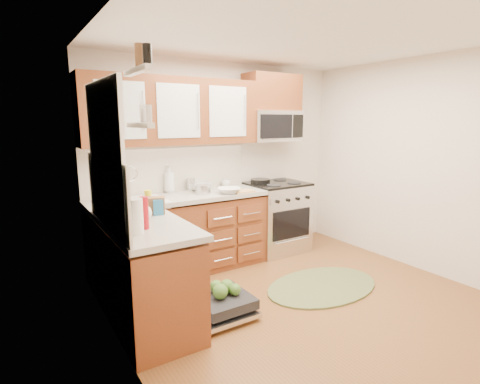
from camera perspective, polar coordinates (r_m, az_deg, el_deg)
floor at (r=3.89m, az=10.65°, el=-16.49°), size 3.50×3.50×0.00m
ceiling at (r=3.54m, az=12.19°, el=22.45°), size 3.50×3.50×0.00m
wall_back at (r=4.91m, az=-2.88°, el=4.71°), size 3.50×0.04×2.50m
wall_left at (r=2.63m, az=-17.43°, el=-1.19°), size 0.04×3.50×2.50m
wall_right at (r=4.87m, az=26.50°, el=3.53°), size 0.04×3.50×2.50m
base_cabinet_back at (r=4.50m, az=-9.00°, el=-6.76°), size 2.05×0.60×0.85m
base_cabinet_left at (r=3.44m, az=-14.05°, el=-12.58°), size 0.60×1.25×0.85m
countertop_back at (r=4.37m, az=-9.13°, el=-0.84°), size 2.07×0.64×0.05m
countertop_left at (r=3.29m, az=-14.27°, el=-4.93°), size 0.64×1.27×0.05m
backsplash_back at (r=4.59m, az=-10.71°, el=3.59°), size 2.05×0.02×0.57m
backsplash_left at (r=3.15m, az=-19.63°, el=-0.15°), size 0.02×1.25×0.57m
upper_cabinets at (r=4.40m, az=-10.23°, el=11.99°), size 2.05×0.35×0.75m
cabinet_over_mw at (r=5.12m, az=4.90°, el=14.86°), size 0.76×0.35×0.47m
range at (r=5.16m, az=5.57°, el=-3.79°), size 0.76×0.64×0.95m
microwave at (r=5.08m, az=4.99°, el=9.98°), size 0.76×0.38×0.40m
sink at (r=4.20m, az=-15.58°, el=-2.99°), size 0.62×0.50×0.26m
dishwasher at (r=3.61m, az=-3.28°, el=-16.86°), size 0.70×0.60×0.20m
window at (r=3.08m, az=-19.93°, el=6.00°), size 0.03×1.05×1.05m
window_blind at (r=3.08m, az=-19.87°, el=12.16°), size 0.02×0.96×0.40m
shelf_upper at (r=2.27m, az=-15.44°, el=17.40°), size 0.04×0.40×0.03m
shelf_lower at (r=2.25m, az=-15.05°, el=9.81°), size 0.04×0.40×0.03m
rug at (r=4.27m, az=12.43°, el=-13.82°), size 1.39×0.96×0.02m
skillet at (r=5.04m, az=3.12°, el=1.71°), size 0.31×0.31×0.05m
stock_pot at (r=4.41m, az=-5.65°, el=0.40°), size 0.23×0.23×0.11m
cutting_board at (r=4.50m, az=0.45°, el=0.10°), size 0.26×0.17×0.02m
canister at (r=4.63m, az=-7.48°, el=1.17°), size 0.12×0.12×0.16m
paper_towel_roll at (r=2.95m, az=-15.71°, el=-3.59°), size 0.15×0.15×0.27m
mustard_bottle at (r=3.63m, az=-13.80°, el=-1.35°), size 0.07×0.07×0.21m
red_bottle at (r=3.06m, az=-14.40°, el=-3.10°), size 0.07×0.07×0.26m
wooden_box at (r=3.55m, az=-12.65°, el=-2.01°), size 0.19×0.16×0.16m
blue_carton at (r=3.50m, az=-12.35°, el=-2.28°), size 0.10×0.08×0.14m
bowl_a at (r=4.43m, az=-1.69°, el=0.23°), size 0.36×0.36×0.07m
bowl_b at (r=4.64m, az=-6.06°, el=0.78°), size 0.34×0.34×0.09m
cup at (r=4.86m, az=-2.16°, el=1.34°), size 0.15×0.15×0.09m
soap_bottle_a at (r=4.54m, az=-10.74°, el=2.04°), size 0.15×0.15×0.34m
soap_bottle_b at (r=3.49m, az=-18.20°, el=-2.21°), size 0.09×0.09×0.19m
soap_bottle_c at (r=3.32m, az=-14.54°, el=-2.64°), size 0.16×0.16×0.19m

